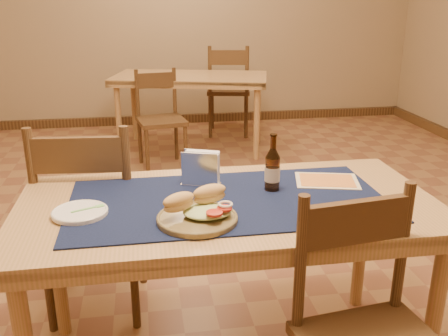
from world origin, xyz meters
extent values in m
cube|color=olive|center=(0.00, 0.00, -0.01)|extent=(6.00, 7.00, 0.02)
cube|color=#907D5D|center=(0.00, 3.51, 1.40)|extent=(6.00, 0.02, 2.80)
cylinder|color=#AB7E50|center=(0.72, -1.12, 0.35)|extent=(0.06, 0.06, 0.71)
cylinder|color=#AB7E50|center=(-0.72, -0.48, 0.35)|extent=(0.06, 0.06, 0.71)
cylinder|color=#AB7E50|center=(0.72, -0.48, 0.35)|extent=(0.06, 0.06, 0.71)
cube|color=#AB7E50|center=(0.00, -0.80, 0.73)|extent=(1.60, 0.80, 0.04)
cube|color=#10183D|center=(0.00, -0.80, 0.75)|extent=(1.20, 0.60, 0.01)
cube|color=#4E351C|center=(0.00, 3.47, 0.05)|extent=(6.00, 0.06, 0.10)
cylinder|color=#AB7E50|center=(-0.54, 2.24, 0.35)|extent=(0.06, 0.06, 0.71)
cylinder|color=#AB7E50|center=(0.74, 1.92, 0.35)|extent=(0.06, 0.06, 0.71)
cylinder|color=#AB7E50|center=(-0.40, 2.81, 0.35)|extent=(0.06, 0.06, 0.71)
cylinder|color=#AB7E50|center=(0.88, 2.48, 0.35)|extent=(0.06, 0.06, 0.71)
cube|color=#AB7E50|center=(0.17, 2.36, 0.73)|extent=(1.62, 1.08, 0.04)
cylinder|color=#4E351C|center=(-0.35, -0.10, 0.24)|extent=(0.04, 0.04, 0.49)
cylinder|color=#4E351C|center=(-0.74, -0.07, 0.24)|extent=(0.04, 0.04, 0.49)
cylinder|color=#4E351C|center=(-0.39, -0.49, 0.24)|extent=(0.04, 0.04, 0.49)
cylinder|color=#4E351C|center=(-0.78, -0.46, 0.24)|extent=(0.04, 0.04, 0.49)
cube|color=#4E351C|center=(-0.56, -0.28, 0.49)|extent=(0.49, 0.49, 0.04)
cube|color=#4E351C|center=(-0.58, -0.49, 0.87)|extent=(0.39, 0.07, 0.15)
cylinder|color=#4E351C|center=(-0.39, -0.50, 0.74)|extent=(0.04, 0.04, 0.50)
cylinder|color=#4E351C|center=(-0.78, -0.47, 0.74)|extent=(0.04, 0.04, 0.50)
cube|color=#4E351C|center=(0.34, -1.20, 0.82)|extent=(0.37, 0.08, 0.14)
cylinder|color=#4E351C|center=(0.16, -1.22, 0.70)|extent=(0.04, 0.04, 0.47)
cylinder|color=#4E351C|center=(0.52, -1.17, 0.70)|extent=(0.04, 0.04, 0.47)
cylinder|color=#4E351C|center=(-0.29, 1.64, 0.22)|extent=(0.03, 0.03, 0.43)
cylinder|color=#4E351C|center=(0.05, 1.69, 0.22)|extent=(0.03, 0.03, 0.43)
cylinder|color=#4E351C|center=(-0.35, 1.97, 0.22)|extent=(0.03, 0.03, 0.43)
cylinder|color=#4E351C|center=(-0.01, 2.03, 0.22)|extent=(0.03, 0.03, 0.43)
cube|color=#4E351C|center=(-0.15, 1.83, 0.43)|extent=(0.46, 0.46, 0.04)
cube|color=#4E351C|center=(-0.18, 2.01, 0.77)|extent=(0.34, 0.09, 0.13)
cylinder|color=#4E351C|center=(-0.35, 1.98, 0.65)|extent=(0.03, 0.03, 0.44)
cylinder|color=#4E351C|center=(-0.01, 2.04, 0.65)|extent=(0.03, 0.03, 0.44)
cylinder|color=#4E351C|center=(0.87, 3.05, 0.25)|extent=(0.04, 0.04, 0.49)
cylinder|color=#4E351C|center=(0.49, 3.13, 0.25)|extent=(0.04, 0.04, 0.49)
cylinder|color=#4E351C|center=(0.80, 2.67, 0.25)|extent=(0.04, 0.04, 0.49)
cylinder|color=#4E351C|center=(0.41, 2.74, 0.25)|extent=(0.04, 0.04, 0.49)
cube|color=#4E351C|center=(0.64, 2.90, 0.49)|extent=(0.54, 0.54, 0.04)
cube|color=#4E351C|center=(0.60, 2.69, 0.87)|extent=(0.39, 0.11, 0.15)
cylinder|color=#4E351C|center=(0.80, 2.66, 0.74)|extent=(0.04, 0.04, 0.50)
cylinder|color=#4E351C|center=(0.41, 2.73, 0.74)|extent=(0.04, 0.04, 0.50)
cylinder|color=brown|center=(-0.14, -0.97, 0.76)|extent=(0.28, 0.28, 0.02)
torus|color=brown|center=(-0.14, -0.97, 0.77)|extent=(0.28, 0.28, 0.01)
ellipsoid|color=#C1D592|center=(-0.10, -0.96, 0.79)|extent=(0.17, 0.14, 0.03)
ellipsoid|color=tan|center=(-0.20, -0.96, 0.83)|extent=(0.13, 0.11, 0.07)
ellipsoid|color=tan|center=(-0.09, -0.91, 0.83)|extent=(0.13, 0.09, 0.07)
cylinder|color=#AB2416|center=(-0.09, -1.02, 0.81)|extent=(0.06, 0.06, 0.01)
cylinder|color=#AB2416|center=(-0.05, -0.99, 0.81)|extent=(0.05, 0.05, 0.01)
torus|color=silver|center=(-0.04, -0.98, 0.82)|extent=(0.05, 0.05, 0.01)
cylinder|color=white|center=(-0.55, -0.84, 0.76)|extent=(0.20, 0.20, 0.01)
torus|color=white|center=(-0.55, -0.84, 0.77)|extent=(0.20, 0.20, 0.01)
cube|color=#79C96E|center=(-0.53, -0.84, 0.77)|extent=(0.09, 0.04, 0.00)
cube|color=#79C96E|center=(-0.48, -0.82, 0.77)|extent=(0.03, 0.03, 0.00)
cylinder|color=#4D280D|center=(0.19, -0.72, 0.82)|extent=(0.06, 0.06, 0.13)
cone|color=#4D280D|center=(0.19, -0.72, 0.91)|extent=(0.06, 0.06, 0.04)
cylinder|color=#4D280D|center=(0.19, -0.72, 0.95)|extent=(0.02, 0.02, 0.05)
cylinder|color=#4D280D|center=(0.19, -0.72, 0.98)|extent=(0.03, 0.03, 0.01)
cylinder|color=beige|center=(0.19, -0.72, 0.82)|extent=(0.06, 0.06, 0.06)
cube|color=white|center=(-0.08, -0.62, 0.76)|extent=(0.17, 0.11, 0.00)
cube|color=white|center=(-0.09, -0.64, 0.83)|extent=(0.14, 0.06, 0.14)
cube|color=white|center=(-0.07, -0.60, 0.83)|extent=(0.14, 0.06, 0.14)
cube|color=white|center=(-0.08, -0.62, 0.82)|extent=(0.15, 0.09, 0.13)
cube|color=#4193D2|center=(-0.09, -0.64, 0.84)|extent=(0.10, 0.04, 0.05)
cube|color=beige|center=(0.44, -0.67, 0.76)|extent=(0.30, 0.25, 0.00)
cube|color=#CB7834|center=(0.44, -0.67, 0.76)|extent=(0.25, 0.20, 0.00)
camera|label=1|loc=(-0.30, -2.53, 1.50)|focal=40.00mm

